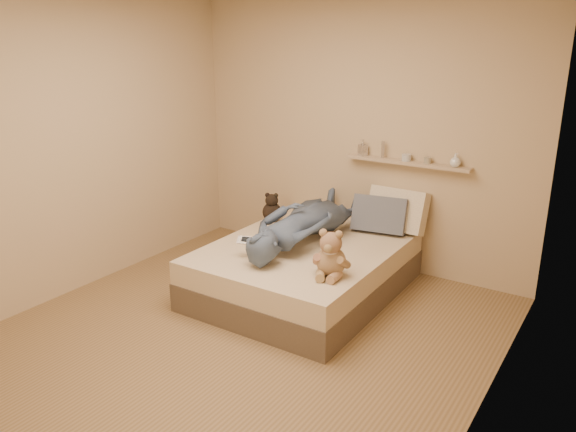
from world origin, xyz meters
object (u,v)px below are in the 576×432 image
Objects in this scene: person at (303,221)px; bed at (305,269)px; game_console at (247,240)px; pillow_cream at (397,210)px; dark_plush at (272,209)px; teddy_bear at (331,257)px; pillow_grey at (380,215)px; wall_shelf at (407,163)px.

bed is at bearing 130.48° from person.
pillow_cream is (0.78, 1.34, 0.05)m from game_console.
game_console is 0.98m from dark_plush.
game_console is 0.48× the size of teddy_bear.
pillow_cream is (0.52, 0.83, 0.43)m from bed.
bed is at bearing -120.09° from pillow_grey.
bed is 1.58× the size of wall_shelf.
wall_shelf is at bearing 67.95° from pillow_cream.
teddy_bear reaches higher than bed.
teddy_bear is at bearing -42.23° from bed.
bed is at bearing -121.18° from wall_shelf.
wall_shelf reaches higher than bed.
game_console reaches higher than bed.
person is (-0.59, -0.75, -0.01)m from pillow_cream.
pillow_grey is (0.40, 0.69, 0.40)m from bed.
person reaches higher than bed.
game_console is 0.11× the size of person.
person is (0.56, -0.32, 0.06)m from dark_plush.
pillow_cream is (0.01, 1.29, 0.04)m from teddy_bear.
wall_shelf is (0.04, 1.37, 0.49)m from teddy_bear.
teddy_bear is at bearing -84.50° from pillow_grey.
pillow_cream reaches higher than teddy_bear.
wall_shelf is (0.03, 0.08, 0.45)m from pillow_cream.
game_console is (-0.26, -0.51, 0.38)m from bed.
game_console is at bearing 71.13° from person.
pillow_cream is 0.95m from person.
person is (0.19, 0.58, 0.04)m from game_console.
person is at bearing -127.94° from pillow_cream.
pillow_grey reaches higher than dark_plush.
pillow_grey is at bearing 95.50° from teddy_bear.
pillow_cream is at bearing 58.03° from bed.
pillow_cream reaches higher than bed.
pillow_cream reaches higher than game_console.
dark_plush is at bearing -156.62° from wall_shelf.
wall_shelf reaches higher than dark_plush.
wall_shelf is (1.18, 0.51, 0.52)m from dark_plush.
dark_plush is 1.23m from pillow_cream.
dark_plush is 0.65m from person.
teddy_bear is (0.51, -0.46, 0.38)m from bed.
teddy_bear reaches higher than game_console.
bed is 6.38× the size of dark_plush.
dark_plush reaches higher than bed.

